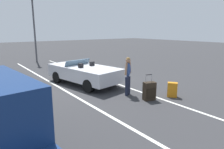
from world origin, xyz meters
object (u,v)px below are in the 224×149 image
traveler_person (128,74)px  parking_lamp_post (34,25)px  convertible_car (82,72)px  suitcase_large_black (149,91)px  suitcase_medium_bright (172,90)px

traveler_person → parking_lamp_post: 11.86m
convertible_car → parking_lamp_post: size_ratio=0.82×
suitcase_large_black → traveler_person: bearing=-148.8°
traveler_person → suitcase_large_black: bearing=168.8°
suitcase_large_black → parking_lamp_post: (12.67, 0.66, 2.73)m
convertible_car → suitcase_medium_bright: 4.70m
suitcase_medium_bright → traveler_person: 1.98m
convertible_car → traveler_person: traveler_person is taller
traveler_person → convertible_car: bearing=-13.3°
parking_lamp_post → suitcase_medium_bright: bearing=-172.4°
suitcase_large_black → traveler_person: traveler_person is taller
suitcase_medium_bright → suitcase_large_black: bearing=127.3°
suitcase_medium_bright → parking_lamp_post: (12.96, 1.74, 2.80)m
suitcase_large_black → traveler_person: (1.02, 0.27, 0.56)m
suitcase_large_black → parking_lamp_post: 12.98m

